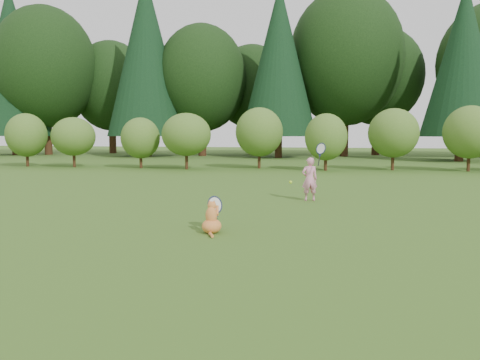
# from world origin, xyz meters

# --- Properties ---
(ground) EXTENTS (100.00, 100.00, 0.00)m
(ground) POSITION_xyz_m (0.00, 0.00, 0.00)
(ground) COLOR #315618
(ground) RESTS_ON ground
(shrub_row) EXTENTS (28.00, 3.00, 2.80)m
(shrub_row) POSITION_xyz_m (0.00, 13.00, 1.40)
(shrub_row) COLOR #3D6720
(shrub_row) RESTS_ON ground
(woodland_backdrop) EXTENTS (48.00, 10.00, 15.00)m
(woodland_backdrop) POSITION_xyz_m (0.00, 23.00, 7.50)
(woodland_backdrop) COLOR black
(woodland_backdrop) RESTS_ON ground
(child) EXTENTS (0.65, 0.46, 1.59)m
(child) POSITION_xyz_m (1.49, 3.02, 0.56)
(child) COLOR pink
(child) RESTS_ON ground
(cat) EXTENTS (0.39, 0.78, 0.74)m
(cat) POSITION_xyz_m (0.13, -1.13, 0.28)
(cat) COLOR orange
(cat) RESTS_ON ground
(tennis_ball) EXTENTS (0.06, 0.06, 0.06)m
(tennis_ball) POSITION_xyz_m (1.25, 0.68, 0.69)
(tennis_ball) COLOR #A6D619
(tennis_ball) RESTS_ON ground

